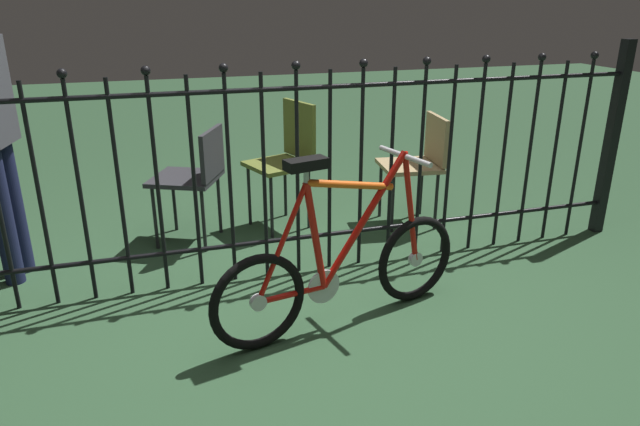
{
  "coord_description": "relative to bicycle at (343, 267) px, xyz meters",
  "views": [
    {
      "loc": [
        -0.75,
        -2.48,
        1.6
      ],
      "look_at": [
        0.07,
        0.2,
        0.55
      ],
      "focal_mm": 32.49,
      "sensor_mm": 36.0,
      "label": 1
    }
  ],
  "objects": [
    {
      "name": "iron_fence",
      "position": [
        -0.19,
        0.65,
        0.36
      ],
      "size": [
        4.69,
        0.07,
        1.34
      ],
      "color": "black",
      "rests_on": "ground"
    },
    {
      "name": "bicycle",
      "position": [
        0.0,
        0.0,
        0.0
      ],
      "size": [
        1.41,
        0.47,
        0.91
      ],
      "color": "black",
      "rests_on": "ground"
    },
    {
      "name": "chair_olive",
      "position": [
        0.08,
        1.44,
        0.23
      ],
      "size": [
        0.5,
        0.5,
        0.9
      ],
      "color": "black",
      "rests_on": "ground"
    },
    {
      "name": "chair_tan",
      "position": [
        1.0,
        1.19,
        0.18
      ],
      "size": [
        0.46,
        0.46,
        0.8
      ],
      "color": "black",
      "rests_on": "ground"
    },
    {
      "name": "chair_charcoal",
      "position": [
        -0.59,
        1.3,
        0.18
      ],
      "size": [
        0.56,
        0.56,
        0.79
      ],
      "color": "black",
      "rests_on": "ground"
    },
    {
      "name": "ground_plane",
      "position": [
        -0.13,
        -0.02,
        -0.31
      ],
      "size": [
        20.0,
        20.0,
        0.0
      ],
      "primitive_type": "plane",
      "color": "#2D4E31"
    }
  ]
}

